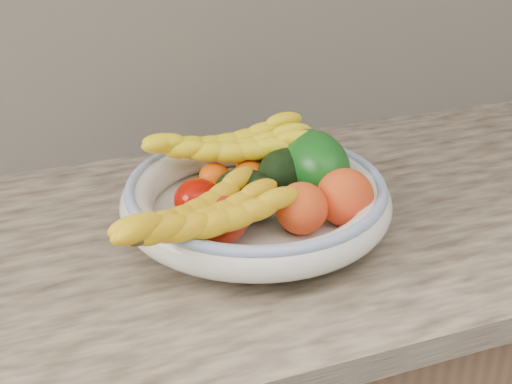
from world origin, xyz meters
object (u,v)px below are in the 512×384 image
object	(u,v)px
banana_bunch_back	(229,150)
green_mango	(313,164)
fruit_bowl	(256,199)
banana_bunch_front	(202,222)

from	to	relation	value
banana_bunch_back	green_mango	bearing A→B (deg)	-25.42
fruit_bowl	banana_bunch_back	xyz separation A→B (m)	(-0.01, 0.09, 0.04)
fruit_bowl	banana_bunch_front	xyz separation A→B (m)	(-0.11, -0.09, 0.03)
banana_bunch_back	banana_bunch_front	distance (m)	0.21
green_mango	banana_bunch_front	bearing A→B (deg)	-158.83
fruit_bowl	green_mango	bearing A→B (deg)	14.59
green_mango	banana_bunch_front	xyz separation A→B (m)	(-0.21, -0.12, 0.01)
banana_bunch_back	banana_bunch_front	size ratio (longest dim) A/B	0.98
banana_bunch_back	banana_bunch_front	xyz separation A→B (m)	(-0.10, -0.19, -0.01)
banana_bunch_back	fruit_bowl	bearing A→B (deg)	-78.76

